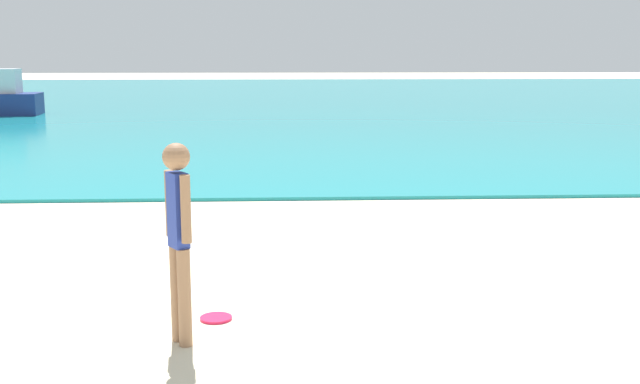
{
  "coord_description": "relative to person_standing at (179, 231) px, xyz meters",
  "views": [
    {
      "loc": [
        -0.97,
        0.49,
        2.42
      ],
      "look_at": [
        -0.55,
        9.12,
        0.85
      ],
      "focal_mm": 43.03,
      "sensor_mm": 36.0,
      "label": 1
    }
  ],
  "objects": [
    {
      "name": "water",
      "position": [
        1.84,
        36.33,
        -0.94
      ],
      "size": [
        160.0,
        60.0,
        0.06
      ],
      "primitive_type": "cube",
      "color": "teal",
      "rests_on": "ground"
    },
    {
      "name": "person_standing",
      "position": [
        0.0,
        0.0,
        0.0
      ],
      "size": [
        0.25,
        0.35,
        1.71
      ],
      "rotation": [
        0.0,
        0.0,
        2.12
      ],
      "color": "#936B4C",
      "rests_on": "ground"
    },
    {
      "name": "frisbee",
      "position": [
        0.24,
        0.57,
        -0.96
      ],
      "size": [
        0.3,
        0.3,
        0.03
      ],
      "primitive_type": "cylinder",
      "color": "#E51E4C",
      "rests_on": "ground"
    }
  ]
}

